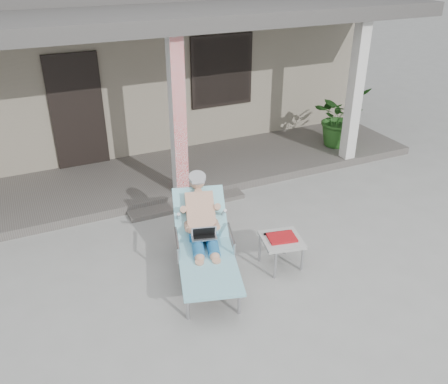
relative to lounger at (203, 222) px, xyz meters
name	(u,v)px	position (x,y,z in m)	size (l,w,h in m)	color
ground	(236,267)	(0.41, -0.12, -0.75)	(60.00, 60.00, 0.00)	#9E9E99
house	(114,53)	(0.42, 6.37, 0.91)	(10.40, 5.40, 3.30)	gray
porch_deck	(166,175)	(0.41, 2.88, -0.68)	(10.00, 2.00, 0.15)	#605B56
porch_overhang	(157,24)	(0.41, 2.82, 2.03)	(10.00, 2.30, 2.85)	silver
porch_step	(188,204)	(0.41, 1.73, -0.72)	(2.00, 0.30, 0.07)	#605B56
lounger	(203,222)	(0.00, 0.00, 0.00)	(1.17, 1.95, 1.23)	#B7B7BC
side_table	(282,241)	(0.98, -0.34, -0.36)	(0.62, 0.62, 0.47)	#B0B0AB
potted_palm	(339,117)	(4.13, 2.66, -0.01)	(1.08, 0.93, 1.20)	#26591E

